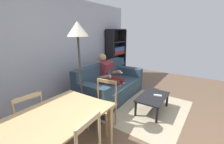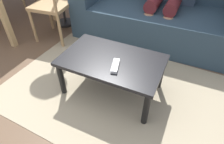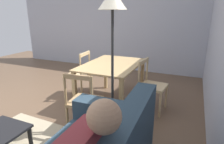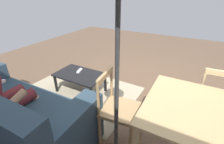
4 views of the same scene
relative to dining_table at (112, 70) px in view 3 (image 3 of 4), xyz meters
The scene contains 7 objects.
ground_plane 1.78m from the dining_table, 50.44° to the right, with size 8.70×8.70×0.00m, color brown.
wall_side 2.70m from the dining_table, 150.94° to the right, with size 0.12×5.92×2.55m, color #ABB0BE.
dining_table is the anchor object (origin of this frame).
dining_chair_near_wall 0.76m from the dining_table, 90.25° to the left, with size 0.46×0.46×0.89m.
dining_chair_facing_couch 1.01m from the dining_table, ahead, with size 0.47×0.47×0.89m.
dining_chair_by_doorway 0.76m from the dining_table, 90.18° to the right, with size 0.45×0.45×0.92m.
floor_lamp 1.33m from the dining_table, 23.84° to the left, with size 0.36×0.36×1.91m.
Camera 3 is at (2.02, 2.61, 1.63)m, focal length 30.65 mm.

